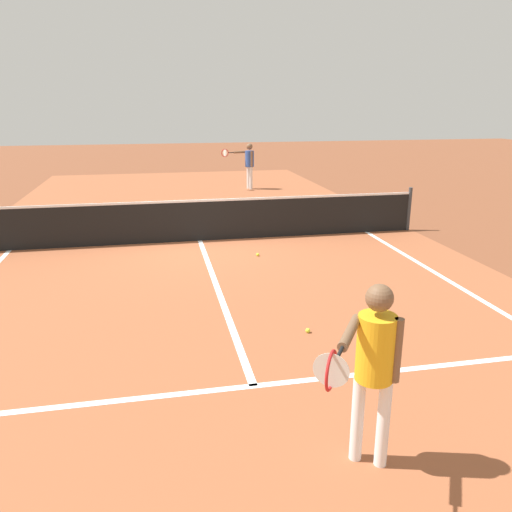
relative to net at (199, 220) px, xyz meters
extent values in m
plane|color=brown|center=(0.00, 0.00, -0.49)|extent=(60.00, 60.00, 0.00)
cube|color=#9E5433|center=(0.00, 0.00, -0.49)|extent=(10.62, 24.40, 0.00)
cube|color=white|center=(0.00, -6.40, -0.49)|extent=(8.22, 0.10, 0.01)
cube|color=white|center=(0.00, -3.20, -0.49)|extent=(0.10, 6.40, 0.01)
cylinder|color=#33383D|center=(5.20, 0.00, 0.04)|extent=(0.09, 0.09, 1.07)
cube|color=black|center=(0.00, 0.00, -0.04)|extent=(10.39, 0.02, 0.91)
cube|color=white|center=(0.00, 0.00, 0.44)|extent=(10.39, 0.03, 0.05)
cylinder|color=white|center=(0.84, -7.87, -0.08)|extent=(0.11, 0.11, 0.82)
cylinder|color=white|center=(0.66, -7.76, -0.08)|extent=(0.11, 0.11, 0.82)
cylinder|color=gold|center=(0.75, -7.82, 0.62)|extent=(0.32, 0.32, 0.58)
sphere|color=brown|center=(0.75, -7.82, 1.06)|extent=(0.23, 0.23, 0.23)
cylinder|color=brown|center=(0.89, -7.91, 0.63)|extent=(0.08, 0.08, 0.56)
cylinder|color=brown|center=(0.46, -7.96, 0.86)|extent=(0.37, 0.51, 0.08)
cylinder|color=black|center=(0.24, -8.29, 0.86)|extent=(0.14, 0.20, 0.03)
torus|color=red|center=(0.11, -8.49, 0.86)|extent=(0.17, 0.25, 0.28)
cylinder|color=silver|center=(0.11, -8.49, 0.86)|extent=(0.21, 0.14, 0.25)
cylinder|color=white|center=(2.54, 6.94, -0.08)|extent=(0.11, 0.11, 0.82)
cylinder|color=white|center=(2.48, 7.16, -0.08)|extent=(0.11, 0.11, 0.82)
cylinder|color=#2D4C99|center=(2.51, 7.05, 0.61)|extent=(0.32, 0.32, 0.57)
sphere|color=brown|center=(2.51, 7.05, 1.05)|extent=(0.23, 0.23, 0.23)
cylinder|color=brown|center=(2.56, 6.89, 0.62)|extent=(0.08, 0.08, 0.56)
cylinder|color=brown|center=(2.20, 7.13, 0.85)|extent=(0.56, 0.23, 0.08)
cylinder|color=black|center=(1.83, 7.03, 0.85)|extent=(0.22, 0.09, 0.03)
torus|color=red|center=(1.60, 6.96, 0.85)|extent=(0.28, 0.10, 0.28)
cylinder|color=silver|center=(1.60, 6.96, 0.85)|extent=(0.07, 0.24, 0.25)
sphere|color=#CCE033|center=(1.01, -5.19, -0.46)|extent=(0.07, 0.07, 0.07)
sphere|color=#CCE033|center=(1.06, -1.47, -0.46)|extent=(0.07, 0.07, 0.07)
camera|label=1|loc=(-0.97, -11.31, 2.55)|focal=35.46mm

